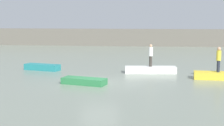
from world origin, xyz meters
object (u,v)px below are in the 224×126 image
(rowboat_green, at_px, (84,81))
(person_white_shirt, at_px, (151,54))
(rowboat_teal, at_px, (42,67))
(rowboat_yellow, at_px, (218,76))
(rowboat_white, at_px, (150,70))
(person_yellow_shirt, at_px, (219,58))

(rowboat_green, distance_m, person_white_shirt, 6.60)
(rowboat_teal, bearing_deg, rowboat_yellow, 3.61)
(rowboat_white, height_order, person_yellow_shirt, person_yellow_shirt)
(rowboat_yellow, xyz_separation_m, person_white_shirt, (-4.65, 2.16, 1.21))
(rowboat_green, bearing_deg, rowboat_yellow, 32.25)
(rowboat_white, height_order, rowboat_yellow, rowboat_yellow)
(rowboat_white, bearing_deg, rowboat_green, -136.60)
(person_yellow_shirt, bearing_deg, rowboat_green, -162.91)
(person_yellow_shirt, bearing_deg, rowboat_white, 155.06)
(rowboat_yellow, height_order, person_yellow_shirt, person_yellow_shirt)
(rowboat_green, distance_m, person_yellow_shirt, 9.39)
(rowboat_teal, xyz_separation_m, person_yellow_shirt, (13.40, -2.63, 1.24))
(rowboat_teal, relative_size, person_yellow_shirt, 1.68)
(rowboat_teal, distance_m, rowboat_white, 8.76)
(rowboat_teal, distance_m, person_white_shirt, 8.85)
(person_white_shirt, bearing_deg, person_yellow_shirt, -24.94)
(rowboat_yellow, height_order, person_white_shirt, person_white_shirt)
(rowboat_white, bearing_deg, rowboat_teal, 171.24)
(rowboat_green, bearing_deg, person_yellow_shirt, 32.25)
(rowboat_white, distance_m, person_yellow_shirt, 5.27)
(rowboat_white, relative_size, rowboat_yellow, 1.21)
(rowboat_white, height_order, person_white_shirt, person_white_shirt)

